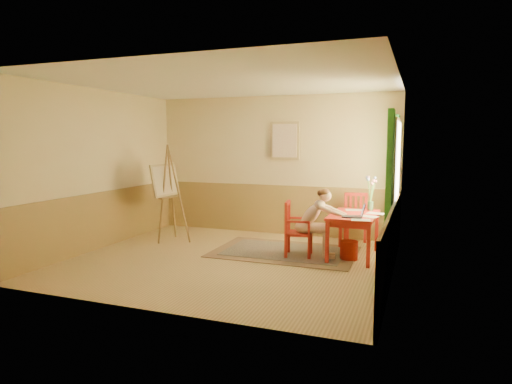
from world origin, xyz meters
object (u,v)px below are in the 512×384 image
at_px(chair_back, 356,219).
at_px(laptop, 355,214).
at_px(chair_left, 296,229).
at_px(figure, 316,220).
at_px(easel, 167,184).
at_px(table, 354,219).

relative_size(chair_back, laptop, 2.41).
bearing_deg(chair_left, figure, 8.55).
xyz_separation_m(chair_back, laptop, (0.14, -1.24, 0.29)).
bearing_deg(chair_back, easel, -164.99).
bearing_deg(table, laptop, -78.21).
distance_m(figure, easel, 2.98).
bearing_deg(figure, laptop, -6.10).
height_order(chair_left, chair_back, chair_back).
distance_m(chair_left, figure, 0.36).
xyz_separation_m(figure, laptop, (0.64, -0.07, 0.14)).
relative_size(chair_left, figure, 0.81).
relative_size(table, laptop, 3.10).
bearing_deg(chair_left, easel, 173.55).
height_order(table, laptop, laptop).
relative_size(table, chair_left, 1.32).
xyz_separation_m(table, easel, (-3.51, 0.00, 0.46)).
xyz_separation_m(chair_left, chair_back, (0.81, 1.21, 0.01)).
bearing_deg(figure, chair_left, -171.45).
distance_m(figure, laptop, 0.66).
height_order(chair_left, easel, easel).
distance_m(table, easel, 3.54).
xyz_separation_m(chair_left, laptop, (0.96, -0.02, 0.30)).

